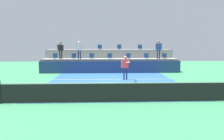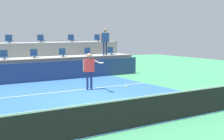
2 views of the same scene
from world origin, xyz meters
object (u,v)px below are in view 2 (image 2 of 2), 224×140
stadium_chair_lower_center (34,54)px  stadium_chair_upper_right (71,39)px  spectator_leaning_on_rail (105,39)px  stadium_chair_upper_far_right (98,39)px  stadium_chair_lower_far_right (111,51)px  tennis_ball (126,87)px  tennis_player (90,67)px  stadium_chair_lower_right (88,52)px  stadium_chair_upper_mid_left (9,40)px  stadium_chair_lower_mid_left (4,55)px  stadium_chair_lower_mid_right (63,53)px  stadium_chair_upper_mid_right (41,39)px

stadium_chair_lower_center → stadium_chair_upper_right: (3.28, 1.80, 0.85)m
spectator_leaning_on_rail → stadium_chair_upper_far_right: bearing=72.6°
stadium_chair_lower_far_right → spectator_leaning_on_rail: spectator_leaning_on_rail is taller
stadium_chair_upper_far_right → tennis_ball: 12.86m
stadium_chair_lower_far_right → tennis_player: size_ratio=0.29×
stadium_chair_lower_right → stadium_chair_lower_center: bearing=180.0°
stadium_chair_lower_center → stadium_chair_upper_mid_left: bearing=118.8°
stadium_chair_lower_right → tennis_player: 5.73m
stadium_chair_lower_far_right → stadium_chair_upper_mid_left: size_ratio=1.00×
stadium_chair_upper_far_right → stadium_chair_lower_mid_left: bearing=-165.8°
stadium_chair_upper_right → tennis_player: 7.36m
stadium_chair_lower_right → stadium_chair_upper_far_right: 2.66m
stadium_chair_lower_mid_right → stadium_chair_lower_far_right: same height
stadium_chair_upper_mid_left → spectator_leaning_on_rail: bearing=-21.0°
stadium_chair_lower_far_right → stadium_chair_upper_mid_left: stadium_chair_upper_mid_left is taller
stadium_chair_lower_mid_right → spectator_leaning_on_rail: bearing=-7.6°
stadium_chair_lower_mid_left → stadium_chair_upper_mid_right: size_ratio=1.00×
stadium_chair_lower_mid_left → stadium_chair_lower_mid_right: 3.58m
stadium_chair_upper_mid_right → stadium_chair_upper_far_right: bearing=0.0°
stadium_chair_lower_mid_left → stadium_chair_upper_far_right: size_ratio=1.00×
stadium_chair_upper_right → stadium_chair_upper_far_right: bearing=0.0°
stadium_chair_lower_far_right → spectator_leaning_on_rail: bearing=-151.7°
stadium_chair_lower_far_right → tennis_ball: 11.21m
stadium_chair_lower_mid_left → spectator_leaning_on_rail: 6.51m
stadium_chair_lower_mid_left → stadium_chair_lower_center: (1.75, 0.00, 0.00)m
stadium_chair_lower_mid_left → stadium_chair_upper_mid_left: size_ratio=1.00×
tennis_ball → stadium_chair_upper_mid_right: bearing=84.2°
stadium_chair_lower_mid_right → stadium_chair_upper_mid_left: 3.45m
spectator_leaning_on_rail → stadium_chair_lower_center: bearing=175.3°
stadium_chair_lower_right → stadium_chair_upper_right: stadium_chair_upper_right is taller
tennis_player → stadium_chair_lower_right: bearing=62.9°
stadium_chair_lower_mid_left → stadium_chair_lower_center: same height
stadium_chair_lower_center → stadium_chair_lower_mid_right: size_ratio=1.00×
stadium_chair_lower_right → stadium_chair_upper_right: (-0.33, 1.80, 0.85)m
stadium_chair_lower_right → stadium_chair_upper_right: bearing=100.4°
stadium_chair_upper_mid_left → tennis_ball: (0.90, -11.55, -1.38)m
stadium_chair_lower_center → stadium_chair_upper_mid_left: 2.22m
stadium_chair_lower_right → spectator_leaning_on_rail: spectator_leaning_on_rail is taller
stadium_chair_upper_mid_right → tennis_ball: size_ratio=7.65×
tennis_player → tennis_ball: size_ratio=26.06×
tennis_player → spectator_leaning_on_rail: size_ratio=1.00×
stadium_chair_lower_right → spectator_leaning_on_rail: (1.08, -0.38, 0.86)m
stadium_chair_upper_right → stadium_chair_upper_far_right: 2.10m
stadium_chair_lower_center → stadium_chair_lower_mid_right: 1.82m
stadium_chair_lower_far_right → stadium_chair_upper_far_right: size_ratio=1.00×
stadium_chair_lower_center → tennis_player: 5.20m
stadium_chair_upper_far_right → spectator_leaning_on_rail: spectator_leaning_on_rail is taller
stadium_chair_lower_center → stadium_chair_lower_right: same height
stadium_chair_lower_far_right → stadium_chair_lower_center: bearing=180.0°
stadium_chair_lower_mid_right → tennis_player: tennis_player is taller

